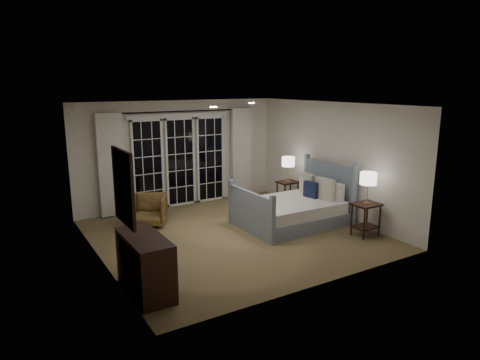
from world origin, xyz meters
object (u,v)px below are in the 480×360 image
armchair (149,210)px  dresser (145,264)px  nightstand_left (366,214)px  nightstand_right (288,190)px  bed (294,209)px  lamp_left (368,179)px  lamp_right (288,162)px

armchair → dresser: bearing=-81.8°
nightstand_left → nightstand_right: 2.42m
nightstand_right → dresser: dresser is taller
bed → dresser: 3.88m
bed → nightstand_left: (0.73, -1.28, 0.11)m
armchair → lamp_left: bearing=-11.2°
nightstand_right → lamp_left: lamp_left is taller
nightstand_left → bed: bearing=119.6°
nightstand_left → dresser: (-4.38, -0.01, -0.01)m
dresser → nightstand_right: bearing=29.2°
lamp_left → armchair: (-3.34, 2.78, -0.81)m
armchair → dresser: size_ratio=0.60×
armchair → nightstand_left: bearing=-11.2°
bed → nightstand_right: (0.70, 1.13, 0.09)m
nightstand_left → nightstand_right: size_ratio=1.06×
nightstand_left → nightstand_right: nightstand_left is taller
nightstand_right → lamp_left: size_ratio=1.02×
dresser → bed: bearing=19.6°
bed → dresser: bearing=-160.4°
dresser → armchair: bearing=69.6°
bed → nightstand_right: 1.33m
lamp_right → armchair: lamp_right is taller
lamp_right → nightstand_right: bearing=-166.0°
nightstand_left → dresser: 4.38m
nightstand_right → lamp_left: 2.52m
nightstand_left → armchair: (-3.34, 2.78, -0.11)m
bed → armchair: (-2.61, 1.50, 0.01)m
lamp_left → lamp_right: lamp_left is taller
lamp_right → dresser: 5.03m
nightstand_right → lamp_right: size_ratio=1.05×
nightstand_left → lamp_right: lamp_right is taller
lamp_right → bed: bearing=-121.8°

